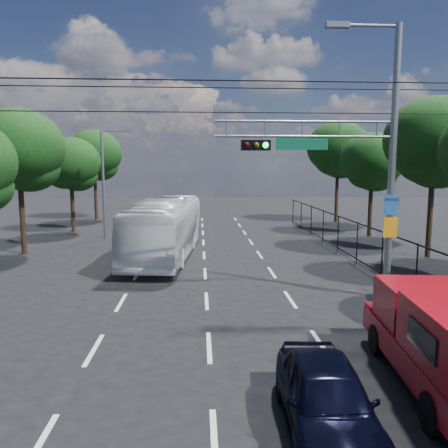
{
  "coord_description": "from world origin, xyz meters",
  "views": [
    {
      "loc": [
        -0.23,
        -6.99,
        4.74
      ],
      "look_at": [
        0.6,
        7.63,
        2.8
      ],
      "focal_mm": 35.0,
      "sensor_mm": 36.0,
      "label": 1
    }
  ],
  "objects": [
    {
      "name": "ground",
      "position": [
        0.0,
        0.0,
        0.0
      ],
      "size": [
        120.0,
        120.0,
        0.0
      ],
      "primitive_type": "plane",
      "color": "black",
      "rests_on": "ground"
    },
    {
      "name": "lane_markings",
      "position": [
        -0.0,
        14.0,
        0.01
      ],
      "size": [
        6.12,
        38.0,
        0.01
      ],
      "color": "beige",
      "rests_on": "ground"
    },
    {
      "name": "signal_mast",
      "position": [
        5.28,
        7.99,
        5.24
      ],
      "size": [
        6.43,
        0.39,
        9.5
      ],
      "color": "slate",
      "rests_on": "ground"
    },
    {
      "name": "streetlight_left",
      "position": [
        -6.33,
        22.0,
        3.94
      ],
      "size": [
        2.09,
        0.22,
        7.08
      ],
      "color": "slate",
      "rests_on": "ground"
    },
    {
      "name": "utility_wires",
      "position": [
        0.0,
        8.83,
        7.23
      ],
      "size": [
        22.0,
        5.04,
        0.74
      ],
      "color": "black",
      "rests_on": "ground"
    },
    {
      "name": "fence_right",
      "position": [
        7.6,
        12.17,
        1.03
      ],
      "size": [
        0.06,
        34.03,
        2.0
      ],
      "color": "black",
      "rests_on": "ground"
    },
    {
      "name": "tree_right_c",
      "position": [
        11.82,
        15.02,
        5.73
      ],
      "size": [
        5.1,
        5.1,
        8.29
      ],
      "color": "black",
      "rests_on": "ground"
    },
    {
      "name": "tree_right_d",
      "position": [
        11.42,
        22.02,
        4.85
      ],
      "size": [
        4.32,
        4.32,
        7.02
      ],
      "color": "black",
      "rests_on": "ground"
    },
    {
      "name": "tree_right_e",
      "position": [
        11.62,
        30.02,
        5.94
      ],
      "size": [
        5.28,
        5.28,
        8.58
      ],
      "color": "black",
      "rests_on": "ground"
    },
    {
      "name": "tree_left_c",
      "position": [
        -9.78,
        17.02,
        5.4
      ],
      "size": [
        4.8,
        4.8,
        7.8
      ],
      "color": "black",
      "rests_on": "ground"
    },
    {
      "name": "tree_left_d",
      "position": [
        -9.38,
        25.02,
        4.72
      ],
      "size": [
        4.2,
        4.2,
        6.83
      ],
      "color": "black",
      "rests_on": "ground"
    },
    {
      "name": "tree_left_e",
      "position": [
        -9.58,
        33.02,
        5.53
      ],
      "size": [
        4.92,
        4.92,
        7.99
      ],
      "color": "black",
      "rests_on": "ground"
    },
    {
      "name": "navy_hatchback",
      "position": [
        2.0,
        0.15,
        0.66
      ],
      "size": [
        1.81,
        3.96,
        1.32
      ],
      "primitive_type": "imported",
      "rotation": [
        0.0,
        0.0,
        -0.07
      ],
      "color": "black",
      "rests_on": "ground"
    },
    {
      "name": "white_bus",
      "position": [
        -2.0,
        15.92,
        1.53
      ],
      "size": [
        3.61,
        11.18,
        3.06
      ],
      "primitive_type": "imported",
      "rotation": [
        0.0,
        0.0,
        -0.1
      ],
      "color": "silver",
      "rests_on": "ground"
    },
    {
      "name": "white_van",
      "position": [
        -3.0,
        18.81,
        0.64
      ],
      "size": [
        1.71,
        3.98,
        1.27
      ],
      "primitive_type": "imported",
      "rotation": [
        0.0,
        0.0,
        -0.09
      ],
      "color": "silver",
      "rests_on": "ground"
    }
  ]
}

